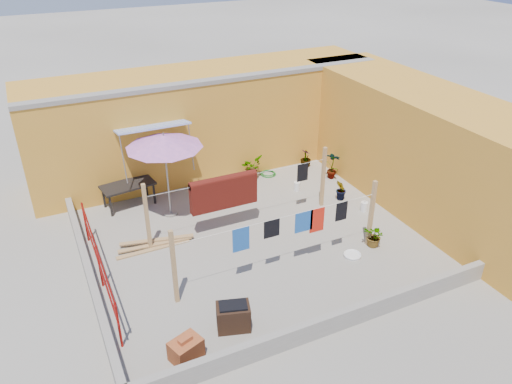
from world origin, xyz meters
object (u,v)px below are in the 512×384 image
Objects in this scene: water_jug_b at (297,186)px; water_jug_a at (364,206)px; white_basin at (352,255)px; plant_back_a at (252,168)px; outdoor_table at (128,186)px; patio_umbrella at (164,142)px; brazier at (233,316)px; brick_stack at (186,349)px; green_hose at (268,174)px.

water_jug_a is at bearing -59.71° from water_jug_b.
white_basin is 0.59× the size of plant_back_a.
patio_umbrella is at bearing -47.33° from outdoor_table.
brazier is at bearing -131.53° from water_jug_b.
plant_back_a is (-0.90, 1.31, 0.23)m from water_jug_b.
green_hose is at bearing 52.21° from brick_stack.
brazier is at bearing -164.58° from white_basin.
patio_umbrella reaches higher than outdoor_table.
white_basin is at bearing -48.10° from patio_umbrella.
brick_stack is 6.92m from water_jug_a.
green_hose is at bearing 16.44° from patio_umbrella.
outdoor_table reaches higher than water_jug_b.
outdoor_table is at bearing 132.67° from patio_umbrella.
patio_umbrella is at bearing 76.37° from brick_stack.
patio_umbrella reaches higher than brazier.
brazier is 6.07m from water_jug_b.
plant_back_a is (3.88, 0.07, -0.25)m from outdoor_table.
plant_back_a is at bearing 61.94° from brazier.
outdoor_table is 3.89m from plant_back_a.
brazier is 1.76× the size of white_basin.
patio_umbrella is 7.73× the size of water_jug_a.
brazier is at bearing -152.61° from water_jug_a.
water_jug_b is (4.78, -1.24, -0.48)m from outdoor_table.
plant_back_a is at bearing 95.26° from white_basin.
white_basin is at bearing -97.30° from water_jug_b.
green_hose is (3.71, 5.85, -0.26)m from brazier.
outdoor_table is 4.97m from water_jug_b.
outdoor_table is 2.25× the size of brick_stack.
outdoor_table is 3.56× the size of white_basin.
brick_stack is 4.86m from white_basin.
water_jug_a is at bearing -57.90° from plant_back_a.
plant_back_a reaches higher than water_jug_a.
green_hose is (3.56, 1.05, -2.15)m from patio_umbrella.
brazier is 5.77m from water_jug_a.
brick_stack is 0.93× the size of plant_back_a.
patio_umbrella reaches higher than water_jug_a.
water_jug_b is at bearing 82.70° from white_basin.
green_hose is 0.68m from plant_back_a.
patio_umbrella reaches higher than white_basin.
patio_umbrella is 5.66m from brick_stack.
plant_back_a is (2.98, 1.05, -1.81)m from patio_umbrella.
outdoor_table is at bearing -179.11° from green_hose.
patio_umbrella is 2.06m from outdoor_table.
outdoor_table is 2.03× the size of brazier.
brazier is (0.76, -5.78, -0.33)m from outdoor_table.
brick_stack reaches higher than water_jug_b.
water_jug_a is (1.56, 1.67, 0.10)m from white_basin.
outdoor_table is (-0.91, 0.98, -1.57)m from patio_umbrella.
white_basin is at bearing -47.94° from outdoor_table.
brick_stack is at bearing -136.33° from water_jug_b.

